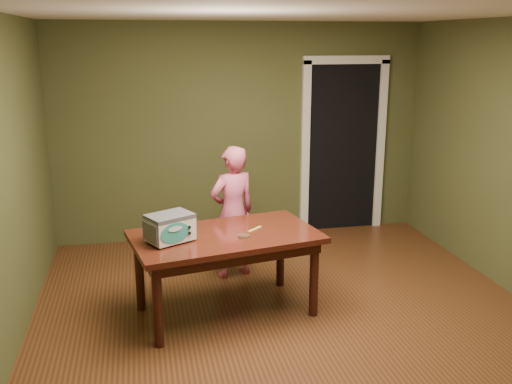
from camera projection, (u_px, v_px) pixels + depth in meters
floor at (295, 327)px, 4.89m from camera, size 5.00×5.00×0.00m
room_shell at (299, 130)px, 4.45m from camera, size 4.52×5.02×2.61m
doorway at (335, 144)px, 7.50m from camera, size 1.10×0.66×2.25m
dining_table at (225, 245)px, 5.00m from camera, size 1.74×1.19×0.75m
toy_oven at (170, 227)px, 4.75m from camera, size 0.45×0.40×0.24m
baking_pan at (244, 236)px, 4.88m from camera, size 0.10×0.10×0.02m
spatula at (255, 229)px, 5.08m from camera, size 0.15×0.14×0.01m
child at (233, 212)px, 5.81m from camera, size 0.58×0.48×1.37m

